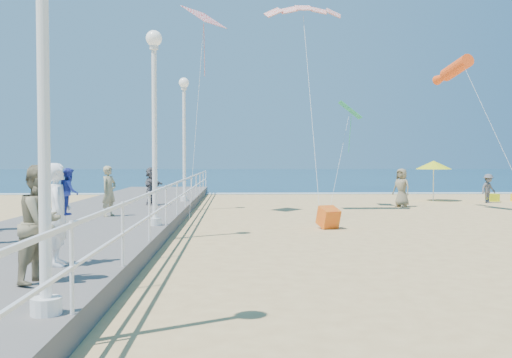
{
  "coord_description": "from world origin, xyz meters",
  "views": [
    {
      "loc": [
        -3.13,
        -15.68,
        2.22
      ],
      "look_at": [
        -2.5,
        2.0,
        1.6
      ],
      "focal_mm": 40.0,
      "sensor_mm": 36.0,
      "label": 1
    }
  ],
  "objects_px": {
    "lamp_post_near": "(43,34)",
    "box_kite": "(328,219)",
    "beach_walker_c": "(402,188)",
    "woman_holding_toddler": "(58,214)",
    "beach_umbrella": "(434,165)",
    "beach_chair_left": "(492,198)",
    "lamp_post_mid": "(154,106)",
    "spectator_1": "(42,224)",
    "toddler_held": "(69,192)",
    "beach_walker_a": "(488,188)",
    "spectator_6": "(109,191)",
    "spectator_5": "(151,186)",
    "lamp_post_far": "(184,126)"
  },
  "relations": [
    {
      "from": "spectator_5",
      "to": "beach_umbrella",
      "type": "relative_size",
      "value": 0.7
    },
    {
      "from": "box_kite",
      "to": "woman_holding_toddler",
      "type": "bearing_deg",
      "value": -147.48
    },
    {
      "from": "woman_holding_toddler",
      "to": "spectator_5",
      "type": "distance_m",
      "value": 12.98
    },
    {
      "from": "beach_walker_a",
      "to": "spectator_5",
      "type": "bearing_deg",
      "value": 171.24
    },
    {
      "from": "spectator_6",
      "to": "beach_umbrella",
      "type": "height_order",
      "value": "beach_umbrella"
    },
    {
      "from": "lamp_post_far",
      "to": "woman_holding_toddler",
      "type": "distance_m",
      "value": 15.1
    },
    {
      "from": "toddler_held",
      "to": "lamp_post_near",
      "type": "bearing_deg",
      "value": 177.83
    },
    {
      "from": "lamp_post_far",
      "to": "beach_chair_left",
      "type": "height_order",
      "value": "lamp_post_far"
    },
    {
      "from": "lamp_post_mid",
      "to": "lamp_post_near",
      "type": "bearing_deg",
      "value": -90.0
    },
    {
      "from": "beach_umbrella",
      "to": "spectator_1",
      "type": "bearing_deg",
      "value": -122.0
    },
    {
      "from": "lamp_post_mid",
      "to": "beach_walker_c",
      "type": "height_order",
      "value": "lamp_post_mid"
    },
    {
      "from": "spectator_6",
      "to": "box_kite",
      "type": "relative_size",
      "value": 2.67
    },
    {
      "from": "lamp_post_near",
      "to": "box_kite",
      "type": "xyz_separation_m",
      "value": [
        5.17,
        11.29,
        -3.36
      ]
    },
    {
      "from": "lamp_post_near",
      "to": "spectator_5",
      "type": "height_order",
      "value": "lamp_post_near"
    },
    {
      "from": "lamp_post_far",
      "to": "spectator_1",
      "type": "distance_m",
      "value": 16.43
    },
    {
      "from": "beach_walker_c",
      "to": "toddler_held",
      "type": "bearing_deg",
      "value": -72.26
    },
    {
      "from": "toddler_held",
      "to": "beach_chair_left",
      "type": "bearing_deg",
      "value": -53.73
    },
    {
      "from": "beach_walker_c",
      "to": "woman_holding_toddler",
      "type": "bearing_deg",
      "value": -72.39
    },
    {
      "from": "spectator_5",
      "to": "beach_walker_c",
      "type": "distance_m",
      "value": 11.57
    },
    {
      "from": "lamp_post_near",
      "to": "beach_chair_left",
      "type": "xyz_separation_m",
      "value": [
        15.71,
        22.73,
        -3.46
      ]
    },
    {
      "from": "spectator_6",
      "to": "beach_walker_a",
      "type": "height_order",
      "value": "spectator_6"
    },
    {
      "from": "toddler_held",
      "to": "beach_walker_a",
      "type": "relative_size",
      "value": 0.55
    },
    {
      "from": "spectator_1",
      "to": "box_kite",
      "type": "relative_size",
      "value": 2.89
    },
    {
      "from": "lamp_post_far",
      "to": "spectator_5",
      "type": "bearing_deg",
      "value": -120.75
    },
    {
      "from": "lamp_post_near",
      "to": "spectator_1",
      "type": "relative_size",
      "value": 3.07
    },
    {
      "from": "spectator_1",
      "to": "spectator_6",
      "type": "height_order",
      "value": "spectator_1"
    },
    {
      "from": "beach_walker_c",
      "to": "box_kite",
      "type": "bearing_deg",
      "value": -69.3
    },
    {
      "from": "lamp_post_near",
      "to": "beach_chair_left",
      "type": "relative_size",
      "value": 9.67
    },
    {
      "from": "spectator_5",
      "to": "lamp_post_mid",
      "type": "bearing_deg",
      "value": -155.62
    },
    {
      "from": "lamp_post_mid",
      "to": "toddler_held",
      "type": "distance_m",
      "value": 6.12
    },
    {
      "from": "beach_walker_c",
      "to": "beach_chair_left",
      "type": "xyz_separation_m",
      "value": [
        5.79,
        3.26,
        -0.69
      ]
    },
    {
      "from": "lamp_post_mid",
      "to": "spectator_1",
      "type": "relative_size",
      "value": 3.07
    },
    {
      "from": "spectator_1",
      "to": "box_kite",
      "type": "bearing_deg",
      "value": -15.99
    },
    {
      "from": "lamp_post_mid",
      "to": "beach_umbrella",
      "type": "xyz_separation_m",
      "value": [
        12.68,
        14.06,
        -1.75
      ]
    },
    {
      "from": "beach_umbrella",
      "to": "beach_chair_left",
      "type": "height_order",
      "value": "beach_umbrella"
    },
    {
      "from": "toddler_held",
      "to": "beach_chair_left",
      "type": "distance_m",
      "value": 25.48
    },
    {
      "from": "box_kite",
      "to": "beach_umbrella",
      "type": "height_order",
      "value": "beach_umbrella"
    },
    {
      "from": "lamp_post_mid",
      "to": "woman_holding_toddler",
      "type": "relative_size",
      "value": 3.04
    },
    {
      "from": "lamp_post_near",
      "to": "lamp_post_far",
      "type": "xyz_separation_m",
      "value": [
        0.0,
        18.0,
        0.0
      ]
    },
    {
      "from": "toddler_held",
      "to": "spectator_1",
      "type": "xyz_separation_m",
      "value": [
        0.03,
        -1.5,
        -0.39
      ]
    },
    {
      "from": "lamp_post_far",
      "to": "woman_holding_toddler",
      "type": "bearing_deg",
      "value": -93.12
    },
    {
      "from": "woman_holding_toddler",
      "to": "spectator_5",
      "type": "xyz_separation_m",
      "value": [
        -0.33,
        12.98,
        -0.12
      ]
    },
    {
      "from": "woman_holding_toddler",
      "to": "lamp_post_near",
      "type": "bearing_deg",
      "value": -179.01
    },
    {
      "from": "lamp_post_mid",
      "to": "beach_walker_a",
      "type": "relative_size",
      "value": 3.62
    },
    {
      "from": "lamp_post_mid",
      "to": "beach_umbrella",
      "type": "height_order",
      "value": "lamp_post_mid"
    },
    {
      "from": "spectator_1",
      "to": "beach_chair_left",
      "type": "height_order",
      "value": "spectator_1"
    },
    {
      "from": "lamp_post_mid",
      "to": "toddler_held",
      "type": "bearing_deg",
      "value": -96.58
    },
    {
      "from": "lamp_post_near",
      "to": "beach_walker_c",
      "type": "xyz_separation_m",
      "value": [
        9.92,
        19.47,
        -2.77
      ]
    },
    {
      "from": "toddler_held",
      "to": "spectator_6",
      "type": "bearing_deg",
      "value": -5.79
    },
    {
      "from": "lamp_post_near",
      "to": "woman_holding_toddler",
      "type": "bearing_deg",
      "value": 104.66
    }
  ]
}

